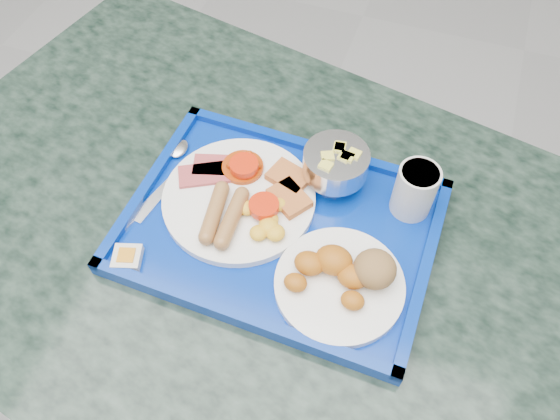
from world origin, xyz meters
name	(u,v)px	position (x,y,z in m)	size (l,w,h in m)	color
table	(258,285)	(0.14, 0.42, 0.55)	(1.32, 1.02, 0.74)	slate
tray	(280,227)	(0.18, 0.43, 0.74)	(0.46, 0.35, 0.03)	#032999
main_plate	(243,198)	(0.11, 0.45, 0.76)	(0.24, 0.24, 0.04)	white
bread_plate	(344,277)	(0.29, 0.37, 0.77)	(0.18, 0.18, 0.06)	white
fruit_bowl	(336,163)	(0.23, 0.53, 0.80)	(0.10, 0.10, 0.07)	silver
juice_cup	(415,189)	(0.36, 0.53, 0.80)	(0.06, 0.06, 0.09)	silver
spoon	(175,160)	(-0.02, 0.49, 0.76)	(0.05, 0.18, 0.01)	silver
knife	(159,192)	(-0.02, 0.42, 0.75)	(0.01, 0.17, 0.00)	silver
jam_packet	(127,258)	(-0.01, 0.30, 0.76)	(0.05, 0.05, 0.02)	silver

